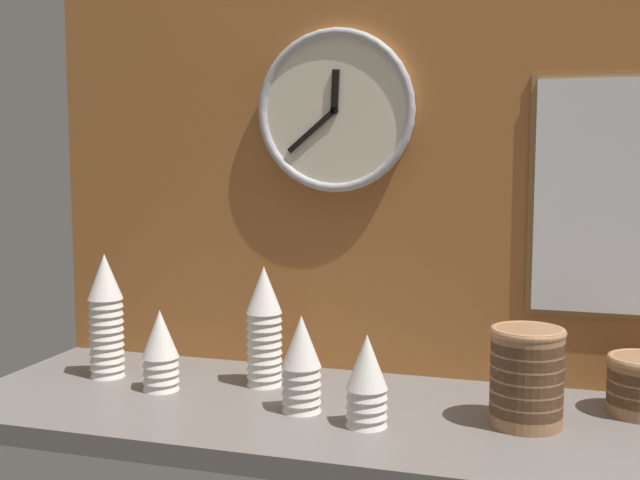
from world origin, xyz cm
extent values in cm
cube|color=slate|center=(0.00, 0.00, -2.00)|extent=(160.00, 56.00, 4.00)
cube|color=#A3602D|center=(0.00, 26.50, 52.50)|extent=(160.00, 3.00, 105.00)
cone|color=white|center=(-58.34, 4.65, 4.95)|extent=(7.57, 7.57, 9.91)
cone|color=white|center=(-58.34, 4.65, 6.67)|extent=(7.57, 7.57, 9.91)
cone|color=white|center=(-58.34, 4.65, 8.38)|extent=(7.57, 7.57, 9.91)
cone|color=white|center=(-58.34, 4.65, 10.10)|extent=(7.57, 7.57, 9.91)
cone|color=white|center=(-58.34, 4.65, 11.81)|extent=(7.57, 7.57, 9.91)
cone|color=white|center=(-58.34, 4.65, 13.53)|extent=(7.57, 7.57, 9.91)
cone|color=white|center=(-58.34, 4.65, 15.24)|extent=(7.57, 7.57, 9.91)
cone|color=white|center=(-58.34, 4.65, 16.96)|extent=(7.57, 7.57, 9.91)
cone|color=white|center=(-58.34, 4.65, 18.67)|extent=(7.57, 7.57, 9.91)
cone|color=white|center=(-58.34, 4.65, 20.39)|extent=(7.57, 7.57, 9.91)
cone|color=white|center=(-58.34, 4.65, 22.10)|extent=(7.57, 7.57, 9.91)
cone|color=white|center=(-23.16, 8.67, 4.95)|extent=(7.57, 7.57, 9.91)
cone|color=white|center=(-23.16, 8.67, 6.67)|extent=(7.57, 7.57, 9.91)
cone|color=white|center=(-23.16, 8.67, 8.38)|extent=(7.57, 7.57, 9.91)
cone|color=white|center=(-23.16, 8.67, 10.10)|extent=(7.57, 7.57, 9.91)
cone|color=white|center=(-23.16, 8.67, 11.81)|extent=(7.57, 7.57, 9.91)
cone|color=white|center=(-23.16, 8.67, 13.53)|extent=(7.57, 7.57, 9.91)
cone|color=white|center=(-23.16, 8.67, 15.24)|extent=(7.57, 7.57, 9.91)
cone|color=white|center=(-23.16, 8.67, 16.96)|extent=(7.57, 7.57, 9.91)
cone|color=white|center=(-23.16, 8.67, 18.67)|extent=(7.57, 7.57, 9.91)
cone|color=white|center=(-23.16, 8.67, 20.39)|extent=(7.57, 7.57, 9.91)
cone|color=white|center=(-10.37, -5.12, 4.95)|extent=(7.57, 7.57, 9.91)
cone|color=white|center=(-10.37, -5.12, 6.67)|extent=(7.57, 7.57, 9.91)
cone|color=white|center=(-10.37, -5.12, 8.38)|extent=(7.57, 7.57, 9.91)
cone|color=white|center=(-10.37, -5.12, 10.10)|extent=(7.57, 7.57, 9.91)
cone|color=white|center=(-10.37, -5.12, 11.81)|extent=(7.57, 7.57, 9.91)
cone|color=white|center=(-10.37, -5.12, 13.53)|extent=(7.57, 7.57, 9.91)
cone|color=white|center=(3.36, -9.41, 4.95)|extent=(7.57, 7.57, 9.91)
cone|color=white|center=(3.36, -9.41, 6.67)|extent=(7.57, 7.57, 9.91)
cone|color=white|center=(3.36, -9.41, 8.38)|extent=(7.57, 7.57, 9.91)
cone|color=white|center=(3.36, -9.41, 10.10)|extent=(7.57, 7.57, 9.91)
cone|color=white|center=(3.36, -9.41, 11.81)|extent=(7.57, 7.57, 9.91)
cone|color=white|center=(-42.40, -0.72, 4.95)|extent=(7.57, 7.57, 9.91)
cone|color=white|center=(-42.40, -0.72, 6.67)|extent=(7.57, 7.57, 9.91)
cone|color=white|center=(-42.40, -0.72, 8.38)|extent=(7.57, 7.57, 9.91)
cone|color=white|center=(-42.40, -0.72, 10.10)|extent=(7.57, 7.57, 9.91)
cone|color=white|center=(-42.40, -0.72, 11.81)|extent=(7.57, 7.57, 9.91)
cylinder|color=#996B47|center=(30.64, -0.68, 2.10)|extent=(12.97, 12.97, 4.19)
cylinder|color=#996B47|center=(30.64, -0.68, 4.36)|extent=(12.97, 12.97, 4.19)
cylinder|color=#996B47|center=(30.64, -0.68, 6.62)|extent=(12.97, 12.97, 4.19)
cylinder|color=#996B47|center=(30.64, -0.68, 8.89)|extent=(12.97, 12.97, 4.19)
cylinder|color=#996B47|center=(30.64, -0.68, 11.15)|extent=(12.97, 12.97, 4.19)
cylinder|color=#996B47|center=(30.64, -0.68, 13.42)|extent=(12.97, 12.97, 4.19)
cylinder|color=#996B47|center=(30.64, -0.68, 15.68)|extent=(12.97, 12.97, 4.19)
torus|color=tan|center=(30.64, -0.68, 17.15)|extent=(13.44, 13.44, 1.51)
cylinder|color=beige|center=(-12.01, 23.90, 57.71)|extent=(34.70, 1.80, 34.70)
torus|color=#B2B2B7|center=(-12.01, 23.09, 57.71)|extent=(35.30, 1.98, 35.30)
cube|color=black|center=(-11.83, 22.60, 62.04)|extent=(1.92, 0.60, 8.73)
cube|color=black|center=(-17.18, 22.60, 53.34)|extent=(11.05, 0.60, 9.56)
cylinder|color=black|center=(-12.01, 22.60, 57.71)|extent=(1.74, 0.60, 1.74)
cube|color=olive|center=(50.15, 24.62, 39.95)|extent=(42.48, 0.60, 49.16)
cube|color=white|center=(50.15, 24.20, 39.95)|extent=(40.08, 1.20, 46.76)
camera|label=1|loc=(36.30, -144.94, 49.39)|focal=45.00mm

